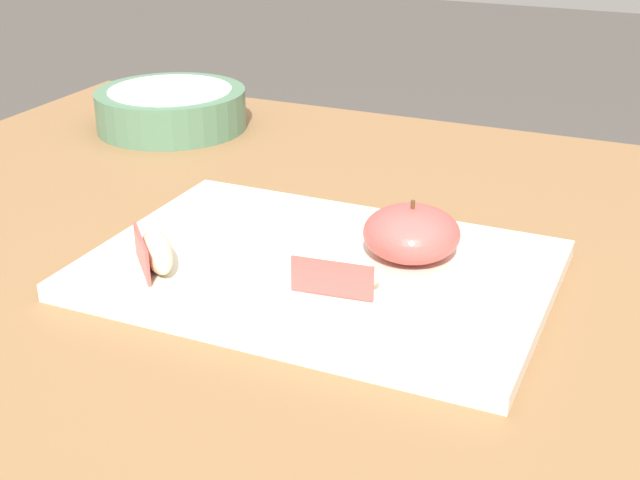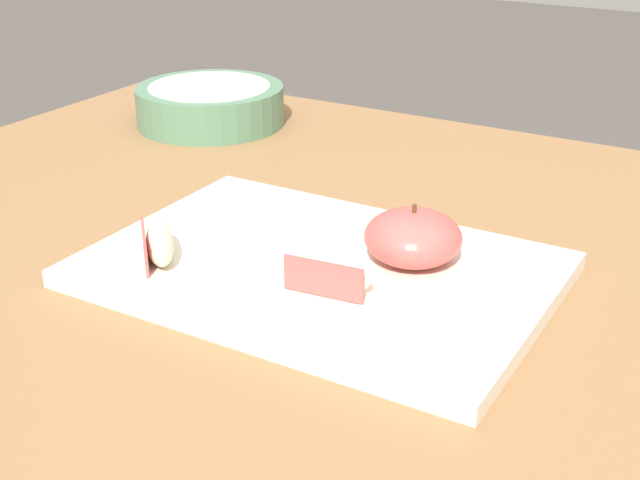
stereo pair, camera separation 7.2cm
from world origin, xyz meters
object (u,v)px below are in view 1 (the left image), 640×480
at_px(apple_half_skin_up, 411,233).
at_px(cutting_board, 320,270).
at_px(apple_wedge_front, 156,251).
at_px(apple_wedge_right, 336,272).
at_px(ceramic_fruit_bowl, 171,108).

bearing_deg(apple_half_skin_up, cutting_board, -149.96).
xyz_separation_m(apple_wedge_front, apple_wedge_right, (0.15, 0.02, 0.00)).
bearing_deg(ceramic_fruit_bowl, cutting_board, -41.97).
height_order(cutting_board, apple_half_skin_up, apple_half_skin_up).
distance_m(apple_half_skin_up, apple_wedge_right, 0.09).
distance_m(apple_half_skin_up, apple_wedge_front, 0.21).
bearing_deg(apple_wedge_right, apple_half_skin_up, 66.37).
distance_m(apple_half_skin_up, ceramic_fruit_bowl, 0.50).
height_order(apple_half_skin_up, apple_wedge_right, apple_half_skin_up).
bearing_deg(cutting_board, apple_half_skin_up, 30.04).
xyz_separation_m(cutting_board, apple_wedge_right, (0.03, -0.04, 0.02)).
distance_m(cutting_board, apple_wedge_right, 0.06).
distance_m(apple_wedge_front, apple_wedge_right, 0.15).
height_order(apple_wedge_front, ceramic_fruit_bowl, ceramic_fruit_bowl).
relative_size(apple_half_skin_up, apple_wedge_right, 1.14).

